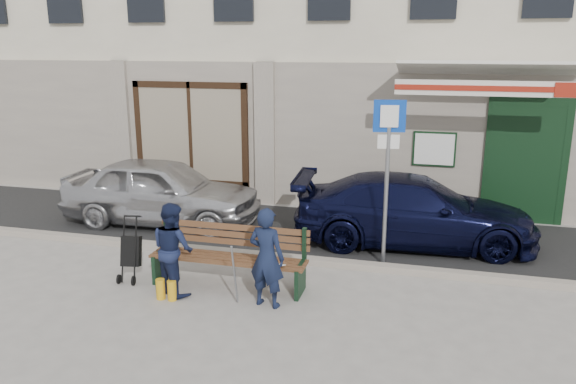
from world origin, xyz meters
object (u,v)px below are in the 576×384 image
(parking_sign, at_px, (388,156))
(man, at_px, (267,258))
(bench, at_px, (226,257))
(woman, at_px, (173,248))
(stroller, at_px, (131,253))
(car_navy, at_px, (414,211))
(car_silver, at_px, (162,191))

(parking_sign, xyz_separation_m, man, (-1.44, -1.96, -1.12))
(bench, xyz_separation_m, man, (0.80, -0.48, 0.26))
(man, relative_size, woman, 1.04)
(stroller, bearing_deg, car_navy, 23.69)
(parking_sign, bearing_deg, stroller, -166.77)
(car_silver, height_order, car_navy, car_silver)
(car_silver, xyz_separation_m, parking_sign, (4.59, -1.11, 1.16))
(car_silver, relative_size, bench, 1.68)
(stroller, bearing_deg, car_silver, 97.09)
(woman, bearing_deg, bench, -116.46)
(bench, height_order, man, man)
(car_navy, bearing_deg, bench, 130.46)
(bench, bearing_deg, woman, -147.88)
(car_silver, xyz_separation_m, woman, (1.70, -3.00, 0.00))
(car_navy, distance_m, parking_sign, 1.73)
(woman, bearing_deg, man, -151.33)
(bench, relative_size, man, 1.67)
(stroller, bearing_deg, woman, -27.11)
(car_silver, relative_size, woman, 2.92)
(car_silver, distance_m, woman, 3.45)
(parking_sign, bearing_deg, man, -136.64)
(man, height_order, stroller, man)
(woman, relative_size, stroller, 1.37)
(parking_sign, distance_m, man, 2.68)
(bench, relative_size, woman, 1.74)
(car_silver, distance_m, parking_sign, 4.86)
(bench, bearing_deg, man, -31.12)
(stroller, bearing_deg, man, -18.30)
(bench, bearing_deg, car_silver, 132.28)
(car_silver, bearing_deg, car_navy, -90.65)
(car_silver, bearing_deg, parking_sign, -104.87)
(woman, distance_m, stroller, 0.92)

